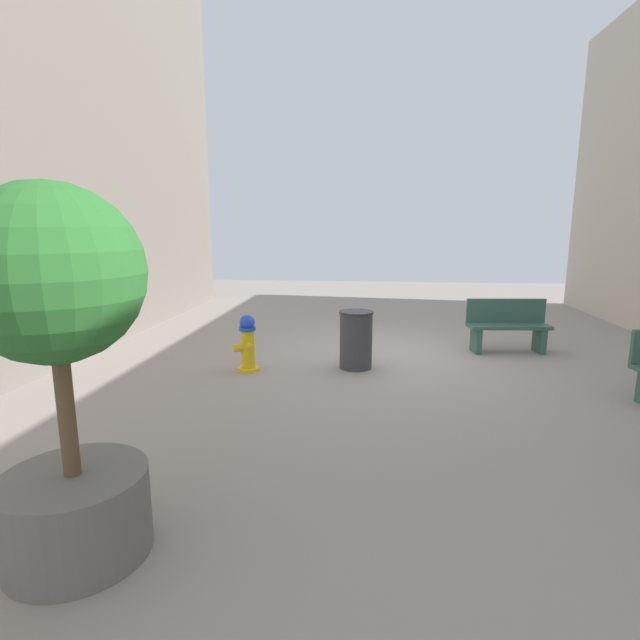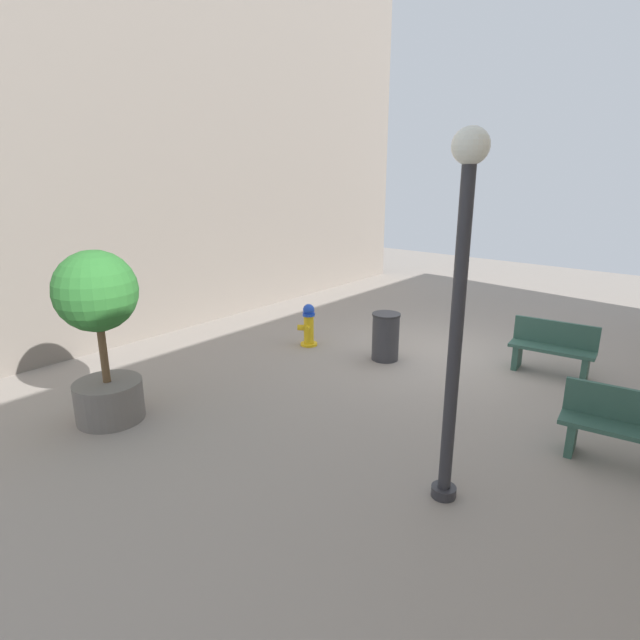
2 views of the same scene
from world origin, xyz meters
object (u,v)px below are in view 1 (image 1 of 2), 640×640
at_px(fire_hydrant, 247,343).
at_px(trash_bin, 356,340).
at_px(planter_tree, 59,344).
at_px(bench_near, 507,325).

bearing_deg(fire_hydrant, trash_bin, -169.15).
height_order(fire_hydrant, trash_bin, trash_bin).
distance_m(planter_tree, trash_bin, 5.12).
xyz_separation_m(fire_hydrant, trash_bin, (-1.69, -0.32, 0.02)).
distance_m(fire_hydrant, trash_bin, 1.72).
bearing_deg(fire_hydrant, planter_tree, 88.97).
distance_m(fire_hydrant, planter_tree, 4.50).
xyz_separation_m(bench_near, planter_tree, (4.45, 6.01, 1.01)).
bearing_deg(bench_near, trash_bin, 26.15).
relative_size(planter_tree, trash_bin, 2.72).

